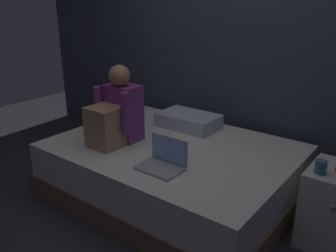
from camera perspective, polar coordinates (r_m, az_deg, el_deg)
The scene contains 7 objects.
ground_plane at distance 2.92m, azimuth 0.35°, elevation -14.52°, with size 8.00×8.00×0.00m, color #2D2D33.
wall_back at distance 3.45m, azimuth 12.94°, elevation 14.43°, with size 5.60×0.10×2.70m, color #383D4C.
bed at distance 3.11m, azimuth 0.77°, elevation -7.16°, with size 2.00×1.50×0.48m.
person_sitting at distance 3.03m, azimuth -8.32°, elevation 1.95°, with size 0.39×0.44×0.66m.
laptop at distance 2.59m, azimuth -0.67°, elevation -5.60°, with size 0.32×0.23×0.22m.
pillow at distance 3.41m, azimuth 3.30°, elevation 0.90°, with size 0.56×0.36×0.13m, color silver.
mug at distance 2.54m, azimuth 23.25°, elevation -6.05°, with size 0.08×0.08×0.09m, color teal.
Camera 1 is at (1.46, -1.92, 1.65)m, focal length 38.07 mm.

